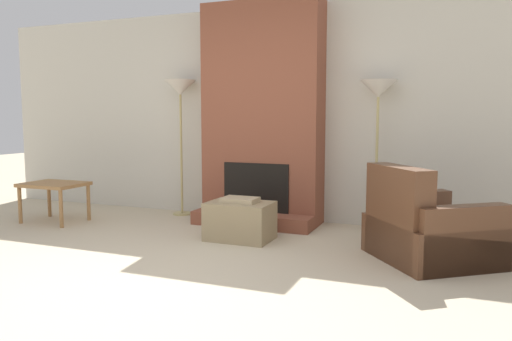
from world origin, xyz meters
TOP-DOWN VIEW (x-y plane):
  - ground_plane at (0.00, 0.00)m, footprint 24.00×24.00m
  - wall_back at (0.00, 2.74)m, footprint 8.08×0.06m
  - fireplace at (0.00, 2.48)m, footprint 1.43×0.72m
  - ottoman at (0.12, 1.55)m, footprint 0.66×0.46m
  - armchair at (1.94, 1.47)m, footprint 1.31×1.31m
  - side_table at (-2.31, 1.51)m, footprint 0.71×0.54m
  - floor_lamp_left at (-1.13, 2.50)m, footprint 0.40×0.40m
  - floor_lamp_right at (1.35, 2.50)m, footprint 0.40×0.40m

SIDE VIEW (x-z plane):
  - ground_plane at x=0.00m, z-range 0.00..0.00m
  - ottoman at x=0.12m, z-range -0.02..0.42m
  - armchair at x=1.94m, z-range -0.16..0.68m
  - side_table at x=-2.31m, z-range 0.18..0.65m
  - fireplace at x=0.00m, z-range -0.05..2.55m
  - wall_back at x=0.00m, z-range 0.00..2.60m
  - floor_lamp_right at x=1.35m, z-range 0.66..2.32m
  - floor_lamp_left at x=-1.13m, z-range 0.68..2.41m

